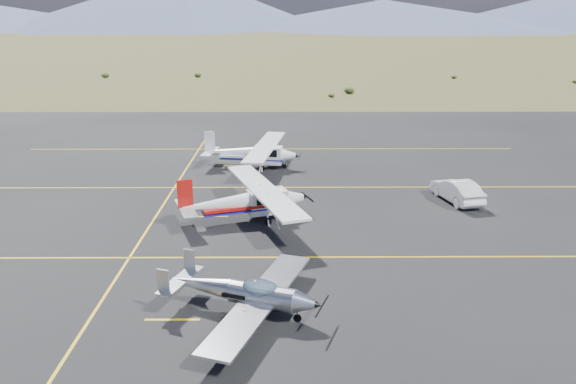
% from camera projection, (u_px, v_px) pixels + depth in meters
% --- Properties ---
extents(ground, '(1600.00, 1600.00, 0.00)m').
position_uv_depth(ground, '(259.00, 277.00, 23.72)').
color(ground, '#383D1C').
rests_on(ground, ground).
extents(apron, '(72.00, 72.00, 0.02)m').
position_uv_depth(apron, '(264.00, 220.00, 30.40)').
color(apron, black).
rests_on(apron, ground).
extents(aircraft_low_wing, '(5.91, 7.97, 1.75)m').
position_uv_depth(aircraft_low_wing, '(245.00, 293.00, 20.58)').
color(aircraft_low_wing, silver).
rests_on(aircraft_low_wing, apron).
extents(aircraft_cessna, '(7.17, 10.17, 2.61)m').
position_uv_depth(aircraft_cessna, '(245.00, 201.00, 29.84)').
color(aircraft_cessna, white).
rests_on(aircraft_cessna, apron).
extents(aircraft_plain, '(6.15, 10.16, 2.56)m').
position_uv_depth(aircraft_plain, '(252.00, 152.00, 40.56)').
color(aircraft_plain, white).
rests_on(aircraft_plain, apron).
extents(sedan, '(2.33, 4.33, 1.36)m').
position_uv_depth(sedan, '(457.00, 190.00, 33.21)').
color(sedan, white).
rests_on(sedan, apron).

